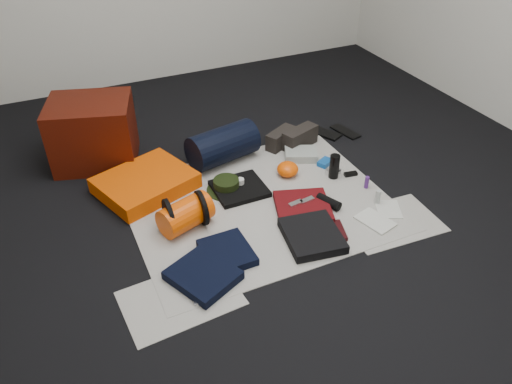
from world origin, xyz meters
name	(u,v)px	position (x,y,z in m)	size (l,w,h in m)	color
floor	(259,206)	(0.00, 0.00, -0.01)	(4.50, 4.50, 0.02)	black
newspaper_mat	(259,204)	(0.00, 0.00, 0.00)	(1.60, 1.30, 0.01)	beige
newspaper_sheet_front_left	(181,298)	(-0.70, -0.55, 0.00)	(0.58, 0.40, 0.00)	beige
newspaper_sheet_front_right	(391,222)	(0.65, -0.50, 0.00)	(0.58, 0.40, 0.00)	beige
red_cabinet	(93,132)	(-0.83, 0.97, 0.23)	(0.55, 0.46, 0.46)	#460F05
sleeping_pad	(145,183)	(-0.61, 0.46, 0.06)	(0.57, 0.47, 0.10)	#E74E02
stuff_sack	(186,214)	(-0.49, -0.02, 0.10)	(0.18, 0.18, 0.31)	#E94B03
sack_strap_left	(169,217)	(-0.59, -0.02, 0.11)	(0.22, 0.22, 0.03)	black
sack_strap_right	(201,208)	(-0.39, -0.02, 0.11)	(0.22, 0.22, 0.03)	black
navy_duffel	(223,145)	(-0.02, 0.58, 0.13)	(0.26, 0.26, 0.49)	black
boonie_brim	(227,190)	(-0.13, 0.23, 0.01)	(0.27, 0.27, 0.01)	black
boonie_crown	(226,184)	(-0.13, 0.23, 0.05)	(0.17, 0.17, 0.07)	black
hiking_boot_left	(281,138)	(0.45, 0.59, 0.07)	(0.26, 0.10, 0.13)	black
hiking_boot_right	(300,138)	(0.58, 0.53, 0.08)	(0.29, 0.11, 0.14)	black
flip_flop_left	(322,132)	(0.84, 0.64, 0.01)	(0.11, 0.31, 0.02)	black
flip_flop_right	(345,132)	(1.02, 0.57, 0.01)	(0.10, 0.26, 0.01)	black
trousers_navy_a	(203,275)	(-0.55, -0.47, 0.03)	(0.29, 0.33, 0.05)	black
trousers_navy_b	(227,252)	(-0.37, -0.36, 0.03)	(0.26, 0.30, 0.05)	black
trousers_charcoal	(312,235)	(0.13, -0.44, 0.03)	(0.31, 0.35, 0.06)	black
black_tshirt	(239,189)	(-0.06, 0.19, 0.02)	(0.33, 0.31, 0.03)	black
red_shirt	(303,207)	(0.22, -0.17, 0.03)	(0.33, 0.33, 0.04)	#52090C
orange_stuff_sack	(288,169)	(0.31, 0.22, 0.05)	(0.15, 0.15, 0.10)	#E94B03
first_aid_pouch	(301,154)	(0.51, 0.38, 0.03)	(0.23, 0.17, 0.06)	gray
water_bottle	(334,166)	(0.59, 0.07, 0.09)	(0.07, 0.07, 0.17)	black
speaker	(329,202)	(0.39, -0.20, 0.04)	(0.06, 0.06, 0.16)	black
compact_camera	(333,172)	(0.61, 0.10, 0.03)	(0.10, 0.06, 0.04)	silver
cyan_case	(325,162)	(0.62, 0.23, 0.02)	(0.11, 0.07, 0.03)	#0F4B98
toiletry_purple	(367,182)	(0.72, -0.13, 0.05)	(0.03, 0.03, 0.09)	#4D2371
toiletry_clear	(378,197)	(0.68, -0.31, 0.06)	(0.03, 0.03, 0.10)	#A1A6A1
paperback_book	(334,231)	(0.28, -0.44, 0.02)	(0.11, 0.17, 0.02)	black
map_booklet	(375,221)	(0.56, -0.46, 0.01)	(0.15, 0.22, 0.01)	beige
map_printout	(388,209)	(0.71, -0.39, 0.01)	(0.15, 0.19, 0.01)	beige
sunglasses	(351,174)	(0.71, 0.03, 0.02)	(0.09, 0.04, 0.02)	black
key_cluster	(200,298)	(-0.61, -0.60, 0.01)	(0.08, 0.08, 0.01)	silver
tape_roll	(240,181)	(-0.04, 0.22, 0.06)	(0.05, 0.05, 0.04)	silver
energy_bar_a	(296,203)	(0.18, -0.15, 0.06)	(0.10, 0.04, 0.01)	silver
energy_bar_b	(307,200)	(0.26, -0.15, 0.06)	(0.10, 0.04, 0.01)	silver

